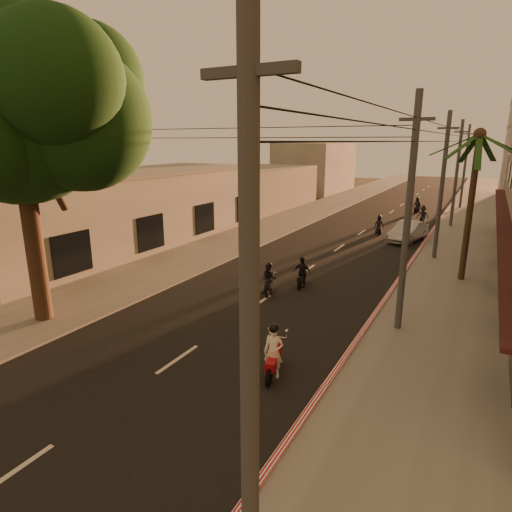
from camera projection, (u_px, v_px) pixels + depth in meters
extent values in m
plane|color=#383023|center=(136.00, 388.00, 12.99)|extent=(160.00, 160.00, 0.00)
cube|color=black|center=(339.00, 248.00, 29.99)|extent=(10.00, 140.00, 0.02)
cube|color=slate|center=(456.00, 261.00, 26.54)|extent=(5.00, 140.00, 0.12)
cube|color=slate|center=(246.00, 236.00, 33.41)|extent=(5.00, 140.00, 0.12)
cube|color=#B2131D|center=(401.00, 276.00, 23.38)|extent=(0.20, 60.00, 0.20)
cube|color=#371616|center=(505.00, 221.00, 23.04)|extent=(0.80, 34.00, 0.12)
cube|color=#A9A399|center=(126.00, 210.00, 30.65)|extent=(8.00, 24.00, 5.00)
cube|color=gray|center=(123.00, 173.00, 29.98)|extent=(8.20, 24.20, 0.20)
cylinder|color=black|center=(35.00, 251.00, 17.11)|extent=(0.70, 0.70, 6.00)
cylinder|color=black|center=(48.00, 175.00, 16.31)|extent=(1.22, 2.17, 3.04)
cylinder|color=black|center=(7.00, 170.00, 16.30)|extent=(1.31, 1.49, 2.73)
sphere|color=black|center=(15.00, 106.00, 15.68)|extent=(7.20, 7.20, 7.20)
sphere|color=black|center=(80.00, 120.00, 15.66)|extent=(5.20, 5.20, 5.20)
sphere|color=black|center=(7.00, 117.00, 17.27)|extent=(4.80, 4.80, 4.80)
sphere|color=black|center=(55.00, 79.00, 13.70)|extent=(4.40, 4.40, 4.40)
sphere|color=black|center=(88.00, 80.00, 16.89)|extent=(4.40, 4.40, 4.40)
cylinder|color=black|center=(470.00, 211.00, 21.94)|extent=(0.32, 0.32, 7.60)
sphere|color=black|center=(480.00, 134.00, 20.95)|extent=(0.60, 0.60, 0.60)
cylinder|color=#38383A|center=(250.00, 360.00, 5.58)|extent=(0.26, 0.26, 9.00)
cube|color=#38383A|center=(248.00, 71.00, 4.67)|extent=(1.20, 0.12, 0.12)
cylinder|color=#38383A|center=(408.00, 218.00, 15.78)|extent=(0.26, 0.26, 9.00)
cube|color=#38383A|center=(417.00, 119.00, 14.87)|extent=(1.20, 0.12, 0.12)
cylinder|color=#38383A|center=(442.00, 188.00, 25.98)|extent=(0.26, 0.26, 9.00)
cube|color=#38383A|center=(448.00, 128.00, 25.07)|extent=(1.20, 0.12, 0.12)
cylinder|color=#38383A|center=(456.00, 175.00, 36.18)|extent=(0.26, 0.26, 9.00)
cube|color=#38383A|center=(462.00, 132.00, 35.27)|extent=(1.20, 0.12, 0.12)
cylinder|color=#38383A|center=(465.00, 167.00, 46.38)|extent=(0.26, 0.26, 9.00)
cube|color=#38383A|center=(469.00, 134.00, 45.47)|extent=(1.20, 0.12, 0.12)
cube|color=#A9A399|center=(257.00, 188.00, 47.73)|extent=(8.00, 14.00, 4.40)
cube|color=#A9A399|center=(315.00, 168.00, 62.69)|extent=(8.00, 14.00, 7.00)
cylinder|color=black|center=(278.00, 358.00, 14.23)|extent=(0.22, 0.58, 0.57)
cylinder|color=black|center=(269.00, 377.00, 13.04)|extent=(0.22, 0.58, 0.57)
cube|color=#AC0D1B|center=(273.00, 360.00, 13.49)|extent=(0.52, 1.16, 0.31)
cube|color=#AC0D1B|center=(277.00, 349.00, 13.93)|extent=(0.32, 0.17, 0.61)
cylinder|color=silver|center=(278.00, 337.00, 13.95)|extent=(0.56, 0.16, 0.04)
imported|color=white|center=(273.00, 352.00, 13.42)|extent=(0.80, 0.68, 1.72)
sphere|color=black|center=(274.00, 328.00, 13.21)|extent=(0.31, 0.31, 0.31)
sphere|color=silver|center=(270.00, 329.00, 13.94)|extent=(0.12, 0.12, 0.12)
sphere|color=silver|center=(287.00, 331.00, 13.79)|extent=(0.12, 0.12, 0.12)
cylinder|color=black|center=(271.00, 285.00, 21.51)|extent=(0.24, 0.51, 0.51)
cylinder|color=black|center=(267.00, 293.00, 20.43)|extent=(0.24, 0.51, 0.51)
cube|color=black|center=(269.00, 284.00, 20.84)|extent=(0.54, 1.03, 0.27)
cube|color=black|center=(271.00, 279.00, 21.24)|extent=(0.29, 0.17, 0.55)
cylinder|color=silver|center=(271.00, 272.00, 21.26)|extent=(0.49, 0.19, 0.04)
imported|color=black|center=(269.00, 279.00, 20.77)|extent=(1.07, 1.00, 1.53)
sphere|color=black|center=(269.00, 265.00, 20.59)|extent=(0.27, 0.27, 0.27)
cylinder|color=black|center=(304.00, 278.00, 22.55)|extent=(0.17, 0.52, 0.51)
cylinder|color=black|center=(299.00, 285.00, 21.50)|extent=(0.17, 0.52, 0.51)
cube|color=black|center=(302.00, 277.00, 21.90)|extent=(0.42, 1.04, 0.27)
cube|color=black|center=(304.00, 272.00, 22.28)|extent=(0.29, 0.14, 0.55)
cylinder|color=silver|center=(304.00, 266.00, 22.30)|extent=(0.50, 0.12, 0.04)
imported|color=black|center=(302.00, 272.00, 21.83)|extent=(1.02, 0.67, 1.54)
sphere|color=black|center=(302.00, 259.00, 21.64)|extent=(0.27, 0.27, 0.27)
cylinder|color=black|center=(378.00, 230.00, 34.88)|extent=(0.22, 0.51, 0.51)
cylinder|color=black|center=(379.00, 233.00, 33.82)|extent=(0.22, 0.51, 0.51)
cube|color=black|center=(379.00, 228.00, 34.23)|extent=(0.51, 1.02, 0.27)
cube|color=black|center=(379.00, 226.00, 34.62)|extent=(0.29, 0.16, 0.54)
cylinder|color=silver|center=(379.00, 222.00, 34.63)|extent=(0.49, 0.17, 0.04)
imported|color=black|center=(379.00, 225.00, 34.16)|extent=(0.99, 0.86, 1.52)
sphere|color=black|center=(380.00, 216.00, 33.97)|extent=(0.27, 0.27, 0.27)
cylinder|color=black|center=(424.00, 220.00, 39.16)|extent=(0.13, 0.55, 0.54)
cylinder|color=black|center=(421.00, 222.00, 38.16)|extent=(0.13, 0.55, 0.54)
cube|color=black|center=(422.00, 218.00, 38.54)|extent=(0.33, 1.08, 0.29)
cube|color=black|center=(424.00, 216.00, 38.90)|extent=(0.30, 0.11, 0.58)
cylinder|color=silver|center=(424.00, 212.00, 38.90)|extent=(0.53, 0.07, 0.04)
imported|color=black|center=(423.00, 215.00, 38.46)|extent=(1.12, 0.73, 1.63)
sphere|color=black|center=(424.00, 207.00, 38.26)|extent=(0.29, 0.29, 0.29)
imported|color=#9EA0A5|center=(408.00, 232.00, 31.82)|extent=(3.29, 5.09, 1.48)
cylinder|color=black|center=(419.00, 210.00, 45.07)|extent=(0.18, 0.54, 0.53)
cylinder|color=black|center=(415.00, 211.00, 44.16)|extent=(0.18, 0.54, 0.53)
cube|color=black|center=(417.00, 208.00, 44.49)|extent=(0.43, 1.08, 0.29)
cube|color=black|center=(418.00, 206.00, 44.82)|extent=(0.30, 0.14, 0.57)
cylinder|color=silver|center=(419.00, 203.00, 44.82)|extent=(0.52, 0.12, 0.04)
imported|color=black|center=(417.00, 205.00, 44.42)|extent=(0.95, 0.76, 1.60)
sphere|color=black|center=(418.00, 198.00, 44.23)|extent=(0.29, 0.29, 0.29)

